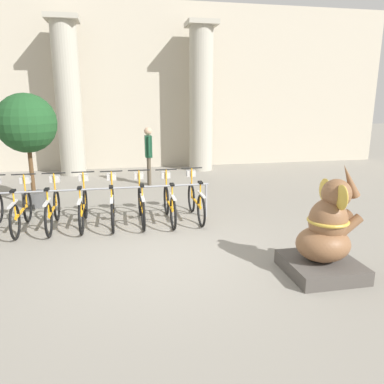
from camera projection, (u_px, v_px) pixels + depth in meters
ground_plane at (167, 255)px, 6.37m from camera, size 60.00×60.00×0.00m
building_facade at (135, 87)px, 13.82m from camera, size 20.00×0.20×6.00m
column_left at (68, 97)px, 12.53m from camera, size 1.05×1.05×5.16m
column_right at (201, 97)px, 13.39m from camera, size 1.05×1.05×5.16m
bike_rack at (98, 195)px, 7.84m from camera, size 4.78×0.05×0.77m
bicycle_1 at (22, 210)px, 7.51m from camera, size 0.48×1.73×1.07m
bicycle_2 at (53, 208)px, 7.63m from camera, size 0.48×1.73×1.07m
bicycle_3 at (83, 206)px, 7.75m from camera, size 0.48×1.73×1.07m
bicycle_4 at (113, 205)px, 7.84m from camera, size 0.48×1.73×1.07m
bicycle_5 at (141, 204)px, 7.95m from camera, size 0.48×1.73×1.07m
bicycle_6 at (169, 203)px, 8.03m from camera, size 0.48×1.73×1.07m
bicycle_7 at (196, 200)px, 8.22m from camera, size 0.48×1.73×1.07m
elephant_statue at (326, 238)px, 5.56m from camera, size 1.05×1.05×1.70m
person_pedestrian at (148, 150)px, 11.31m from camera, size 0.23×0.47×1.76m
potted_tree at (27, 126)px, 8.79m from camera, size 1.39×1.39×2.72m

